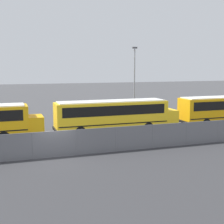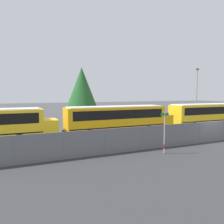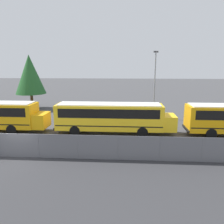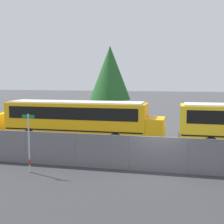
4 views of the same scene
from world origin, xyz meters
name	(u,v)px [view 1 (image 1 of 4)]	position (x,y,z in m)	size (l,w,h in m)	color
ground_plane	(55,157)	(0.00, 0.00, 0.00)	(200.00, 200.00, 0.00)	#424244
road_strip	(72,187)	(0.00, -6.00, 0.00)	(99.00, 12.00, 0.01)	#333335
fence	(55,144)	(0.00, 0.00, 0.98)	(65.07, 0.07, 1.92)	#9EA0A5
school_bus_2	(114,114)	(6.80, 6.54, 1.92)	(12.42, 2.53, 3.20)	yellow
light_pole	(134,80)	(12.07, 14.04, 4.82)	(0.60, 0.24, 8.86)	gray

